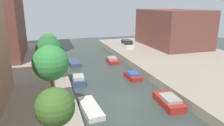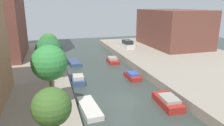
{
  "view_description": "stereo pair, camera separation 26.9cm",
  "coord_description": "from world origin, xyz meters",
  "px_view_note": "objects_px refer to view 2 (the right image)",
  "views": [
    {
      "loc": [
        -7.09,
        -18.57,
        9.55
      ],
      "look_at": [
        1.32,
        8.64,
        1.56
      ],
      "focal_mm": 33.79,
      "sensor_mm": 36.0,
      "label": 1
    },
    {
      "loc": [
        -6.83,
        -18.64,
        9.55
      ],
      "look_at": [
        1.32,
        8.64,
        1.56
      ],
      "focal_mm": 33.79,
      "sensor_mm": 36.0,
      "label": 2
    }
  ],
  "objects_px": {
    "moored_boat_left_4": "(74,62)",
    "street_tree_1": "(52,107)",
    "moored_boat_left_3": "(78,79)",
    "moored_boat_right_3": "(133,76)",
    "moored_boat_right_2": "(168,101)",
    "moored_boat_left_2": "(89,108)",
    "parked_car": "(127,44)",
    "street_tree_4": "(49,43)",
    "moored_boat_right_4": "(113,60)",
    "low_block_right": "(173,28)",
    "street_tree_2": "(49,63)",
    "street_tree_3": "(49,50)"
  },
  "relations": [
    {
      "from": "moored_boat_left_4",
      "to": "moored_boat_right_2",
      "type": "bearing_deg",
      "value": -68.22
    },
    {
      "from": "moored_boat_right_3",
      "to": "street_tree_1",
      "type": "bearing_deg",
      "value": -125.92
    },
    {
      "from": "low_block_right",
      "to": "street_tree_3",
      "type": "xyz_separation_m",
      "value": [
        -24.99,
        -14.33,
        -0.17
      ]
    },
    {
      "from": "street_tree_2",
      "to": "moored_boat_left_3",
      "type": "height_order",
      "value": "street_tree_2"
    },
    {
      "from": "street_tree_3",
      "to": "moored_boat_right_4",
      "type": "distance_m",
      "value": 13.87
    },
    {
      "from": "moored_boat_left_3",
      "to": "moored_boat_right_3",
      "type": "bearing_deg",
      "value": -4.16
    },
    {
      "from": "street_tree_4",
      "to": "moored_boat_left_3",
      "type": "bearing_deg",
      "value": -64.03
    },
    {
      "from": "street_tree_2",
      "to": "moored_boat_right_4",
      "type": "bearing_deg",
      "value": 56.76
    },
    {
      "from": "moored_boat_left_2",
      "to": "moored_boat_right_3",
      "type": "relative_size",
      "value": 1.49
    },
    {
      "from": "street_tree_2",
      "to": "parked_car",
      "type": "relative_size",
      "value": 1.2
    },
    {
      "from": "low_block_right",
      "to": "moored_boat_right_4",
      "type": "xyz_separation_m",
      "value": [
        -14.85,
        -5.83,
        -4.35
      ]
    },
    {
      "from": "street_tree_4",
      "to": "street_tree_3",
      "type": "bearing_deg",
      "value": -90.0
    },
    {
      "from": "moored_boat_left_4",
      "to": "moored_boat_right_4",
      "type": "height_order",
      "value": "moored_boat_right_4"
    },
    {
      "from": "moored_boat_left_2",
      "to": "moored_boat_right_4",
      "type": "height_order",
      "value": "moored_boat_right_4"
    },
    {
      "from": "low_block_right",
      "to": "street_tree_2",
      "type": "bearing_deg",
      "value": -139.55
    },
    {
      "from": "street_tree_1",
      "to": "moored_boat_left_3",
      "type": "height_order",
      "value": "street_tree_1"
    },
    {
      "from": "moored_boat_left_2",
      "to": "moored_boat_left_3",
      "type": "bearing_deg",
      "value": 90.06
    },
    {
      "from": "parked_car",
      "to": "moored_boat_left_3",
      "type": "height_order",
      "value": "parked_car"
    },
    {
      "from": "street_tree_3",
      "to": "street_tree_4",
      "type": "xyz_separation_m",
      "value": [
        0.0,
        7.14,
        -0.4
      ]
    },
    {
      "from": "moored_boat_left_3",
      "to": "moored_boat_right_4",
      "type": "xyz_separation_m",
      "value": [
        6.94,
        7.94,
        -0.07
      ]
    },
    {
      "from": "moored_boat_right_2",
      "to": "street_tree_2",
      "type": "bearing_deg",
      "value": 174.02
    },
    {
      "from": "moored_boat_left_3",
      "to": "moored_boat_right_3",
      "type": "distance_m",
      "value": 7.15
    },
    {
      "from": "moored_boat_left_3",
      "to": "moored_boat_left_4",
      "type": "xyz_separation_m",
      "value": [
        0.58,
        8.74,
        -0.16
      ]
    },
    {
      "from": "moored_boat_left_2",
      "to": "street_tree_2",
      "type": "bearing_deg",
      "value": -177.87
    },
    {
      "from": "street_tree_4",
      "to": "moored_boat_right_4",
      "type": "distance_m",
      "value": 10.91
    },
    {
      "from": "moored_boat_left_3",
      "to": "street_tree_4",
      "type": "bearing_deg",
      "value": 115.97
    },
    {
      "from": "street_tree_3",
      "to": "moored_boat_right_2",
      "type": "relative_size",
      "value": 1.26
    },
    {
      "from": "moored_boat_right_2",
      "to": "parked_car",
      "type": "bearing_deg",
      "value": 79.19
    },
    {
      "from": "street_tree_1",
      "to": "moored_boat_left_2",
      "type": "relative_size",
      "value": 0.97
    },
    {
      "from": "moored_boat_left_4",
      "to": "moored_boat_right_3",
      "type": "distance_m",
      "value": 11.35
    },
    {
      "from": "low_block_right",
      "to": "moored_boat_right_4",
      "type": "distance_m",
      "value": 16.54
    },
    {
      "from": "moored_boat_left_4",
      "to": "moored_boat_right_4",
      "type": "xyz_separation_m",
      "value": [
        6.36,
        -0.8,
        0.09
      ]
    },
    {
      "from": "moored_boat_left_2",
      "to": "moored_boat_right_2",
      "type": "height_order",
      "value": "moored_boat_right_2"
    },
    {
      "from": "street_tree_4",
      "to": "moored_boat_left_4",
      "type": "relative_size",
      "value": 1.08
    },
    {
      "from": "street_tree_2",
      "to": "moored_boat_left_4",
      "type": "height_order",
      "value": "street_tree_2"
    },
    {
      "from": "parked_car",
      "to": "moored_boat_right_2",
      "type": "height_order",
      "value": "parked_car"
    },
    {
      "from": "street_tree_1",
      "to": "moored_boat_right_4",
      "type": "bearing_deg",
      "value": 65.95
    },
    {
      "from": "moored_boat_left_3",
      "to": "moored_boat_right_4",
      "type": "bearing_deg",
      "value": 48.85
    },
    {
      "from": "street_tree_1",
      "to": "moored_boat_right_4",
      "type": "distance_m",
      "value": 25.22
    },
    {
      "from": "street_tree_3",
      "to": "moored_boat_right_4",
      "type": "bearing_deg",
      "value": 39.95
    },
    {
      "from": "moored_boat_left_2",
      "to": "moored_boat_right_3",
      "type": "height_order",
      "value": "moored_boat_right_3"
    },
    {
      "from": "street_tree_4",
      "to": "moored_boat_left_4",
      "type": "height_order",
      "value": "street_tree_4"
    },
    {
      "from": "moored_boat_left_4",
      "to": "moored_boat_right_3",
      "type": "height_order",
      "value": "moored_boat_right_3"
    },
    {
      "from": "moored_boat_left_2",
      "to": "low_block_right",
      "type": "bearing_deg",
      "value": 44.21
    },
    {
      "from": "street_tree_1",
      "to": "parked_car",
      "type": "xyz_separation_m",
      "value": [
        15.15,
        29.24,
        -2.79
      ]
    },
    {
      "from": "moored_boat_right_2",
      "to": "moored_boat_left_4",
      "type": "bearing_deg",
      "value": 111.78
    },
    {
      "from": "moored_boat_right_3",
      "to": "parked_car",
      "type": "bearing_deg",
      "value": 72.19
    },
    {
      "from": "low_block_right",
      "to": "moored_boat_right_3",
      "type": "bearing_deg",
      "value": -135.73
    },
    {
      "from": "moored_boat_left_4",
      "to": "street_tree_1",
      "type": "bearing_deg",
      "value": -99.13
    },
    {
      "from": "moored_boat_right_2",
      "to": "street_tree_3",
      "type": "bearing_deg",
      "value": 142.95
    }
  ]
}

